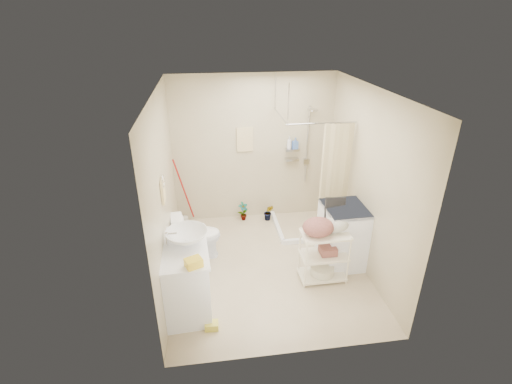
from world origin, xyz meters
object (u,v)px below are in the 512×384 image
Objects in this scene: vanity at (186,276)px; washing_machine at (344,235)px; laundry_rack at (324,252)px; toilet at (197,236)px.

washing_machine is at bearing 11.80° from vanity.
vanity is 1.14× the size of laundry_rack.
laundry_rack is at bearing 5.23° from vanity.
toilet is 1.93m from laundry_rack.
vanity is 1.90m from laundry_rack.
laundry_rack is at bearing -142.68° from washing_machine.
washing_machine is at bearing 38.49° from laundry_rack.
laundry_rack is (1.88, 0.28, -0.00)m from vanity.
toilet is 0.78× the size of washing_machine.
washing_machine is at bearing -106.51° from toilet.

